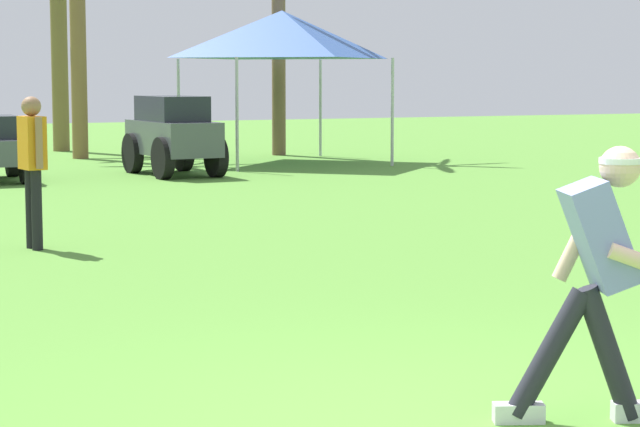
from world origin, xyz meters
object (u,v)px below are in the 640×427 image
object	(u,v)px
event_tent	(282,35)
teammate_near_sideline	(32,158)
parked_car_slot_d	(173,133)
palm_tree_left_of_centre	(58,2)
frisbee_thrower	(598,268)
palm_tree_far_left	(78,1)

from	to	relation	value
event_tent	teammate_near_sideline	bearing A→B (deg)	-125.44
parked_car_slot_d	event_tent	bearing A→B (deg)	32.45
parked_car_slot_d	palm_tree_left_of_centre	world-z (taller)	palm_tree_left_of_centre
frisbee_thrower	palm_tree_far_left	xyz separation A→B (m)	(2.84, 21.01, 2.50)
teammate_near_sideline	palm_tree_left_of_centre	world-z (taller)	palm_tree_left_of_centre
frisbee_thrower	teammate_near_sideline	world-z (taller)	teammate_near_sideline
palm_tree_far_left	event_tent	world-z (taller)	palm_tree_far_left
frisbee_thrower	parked_car_slot_d	bearing A→B (deg)	78.73
teammate_near_sideline	frisbee_thrower	bearing A→B (deg)	-81.32
teammate_near_sideline	palm_tree_left_of_centre	bearing A→B (deg)	75.19
teammate_near_sideline	palm_tree_left_of_centre	size ratio (longest dim) A/B	0.27
palm_tree_far_left	palm_tree_left_of_centre	size ratio (longest dim) A/B	0.92
palm_tree_left_of_centre	frisbee_thrower	bearing A→B (deg)	-97.44
frisbee_thrower	teammate_near_sideline	distance (m)	7.72
teammate_near_sideline	parked_car_slot_d	world-z (taller)	teammate_near_sideline
frisbee_thrower	parked_car_slot_d	world-z (taller)	frisbee_thrower
palm_tree_far_left	event_tent	size ratio (longest dim) A/B	1.57
frisbee_thrower	palm_tree_far_left	bearing A→B (deg)	82.29
palm_tree_far_left	event_tent	xyz separation A→B (m)	(3.30, -3.11, -0.73)
frisbee_thrower	palm_tree_left_of_centre	bearing A→B (deg)	82.56
teammate_near_sideline	event_tent	distance (m)	12.71
frisbee_thrower	event_tent	size ratio (longest dim) A/B	0.42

